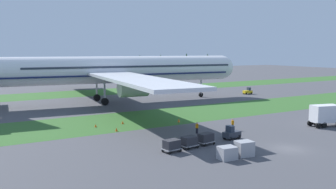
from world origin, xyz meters
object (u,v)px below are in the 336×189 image
object	(u,v)px
ground_crew_marshaller	(197,127)
taxiway_marker_3	(116,129)
ground_crew_loader	(233,124)
cargo_dolly_lead	(206,138)
uld_container_1	(227,153)
baggage_tug	(231,133)
airliner	(109,70)
uld_container_0	(244,149)
taxiway_marker_0	(123,122)
cargo_dolly_third	(172,145)
catering_truck	(330,115)
pushback_tractor	(248,91)
taxiway_marker_1	(96,126)
cargo_dolly_second	(189,141)
taxiway_marker_2	(179,120)

from	to	relation	value
ground_crew_marshaller	taxiway_marker_3	bearing A→B (deg)	-141.14
ground_crew_marshaller	ground_crew_loader	bearing A→B (deg)	70.17
cargo_dolly_lead	uld_container_1	world-z (taller)	cargo_dolly_lead
ground_crew_marshaller	taxiway_marker_3	distance (m)	12.54
cargo_dolly_lead	uld_container_1	bearing A→B (deg)	-22.45
ground_crew_marshaller	baggage_tug	bearing A→B (deg)	9.10
airliner	taxiway_marker_3	size ratio (longest dim) A/B	151.64
uld_container_0	taxiway_marker_0	xyz separation A→B (m)	(-4.96, 24.89, -0.64)
cargo_dolly_third	catering_truck	size ratio (longest dim) A/B	0.32
uld_container_1	ground_crew_loader	bearing A→B (deg)	47.29
ground_crew_loader	pushback_tractor	bearing A→B (deg)	129.78
baggage_tug	taxiway_marker_1	xyz separation A→B (m)	(-14.00, 17.51, -0.56)
baggage_tug	taxiway_marker_0	world-z (taller)	baggage_tug
uld_container_0	cargo_dolly_third	bearing A→B (deg)	138.73
cargo_dolly_second	pushback_tractor	bearing A→B (deg)	123.06
airliner	taxiway_marker_0	world-z (taller)	airliner
cargo_dolly_second	taxiway_marker_0	world-z (taller)	cargo_dolly_second
catering_truck	uld_container_1	world-z (taller)	catering_truck
catering_truck	taxiway_marker_3	distance (m)	35.11
catering_truck	taxiway_marker_2	bearing A→B (deg)	-114.09
uld_container_0	taxiway_marker_0	world-z (taller)	uld_container_0
uld_container_0	taxiway_marker_1	world-z (taller)	uld_container_0
taxiway_marker_0	taxiway_marker_3	size ratio (longest dim) A/B	0.91
airliner	cargo_dolly_lead	xyz separation A→B (m)	(-3.35, -43.71, -7.00)
taxiway_marker_3	ground_crew_loader	bearing A→B (deg)	-26.76
pushback_tractor	taxiway_marker_3	size ratio (longest dim) A/B	4.81
ground_crew_loader	taxiway_marker_0	distance (m)	18.65
uld_container_1	taxiway_marker_1	xyz separation A→B (m)	(-7.22, 24.74, -0.51)
taxiway_marker_0	taxiway_marker_1	xyz separation A→B (m)	(-4.90, -0.22, -0.01)
cargo_dolly_third	ground_crew_loader	size ratio (longest dim) A/B	1.36
taxiway_marker_1	taxiway_marker_3	xyz separation A→B (m)	(1.79, -4.59, 0.03)
baggage_tug	ground_crew_loader	distance (m)	6.25
pushback_tractor	taxiway_marker_1	size ratio (longest dim) A/B	5.44
cargo_dolly_third	ground_crew_loader	world-z (taller)	ground_crew_loader
taxiway_marker_2	cargo_dolly_lead	bearing A→B (deg)	-108.82
catering_truck	pushback_tractor	bearing A→B (deg)	168.52
ground_crew_loader	cargo_dolly_lead	bearing A→B (deg)	-64.71
cargo_dolly_lead	uld_container_0	world-z (taller)	uld_container_0
taxiway_marker_3	ground_crew_marshaller	bearing A→B (deg)	-37.32
baggage_tug	taxiway_marker_0	bearing A→B (deg)	-160.09
ground_crew_loader	uld_container_0	xyz separation A→B (m)	(-8.32, -11.81, -0.05)
uld_container_1	airliner	bearing A→B (deg)	84.16
cargo_dolly_lead	cargo_dolly_third	size ratio (longest dim) A/B	1.00
cargo_dolly_third	taxiway_marker_0	bearing A→B (deg)	167.82
cargo_dolly_lead	uld_container_0	xyz separation A→B (m)	(0.86, -6.53, -0.02)
uld_container_1	taxiway_marker_0	bearing A→B (deg)	95.30
ground_crew_loader	uld_container_0	world-z (taller)	uld_container_0
pushback_tractor	taxiway_marker_0	size ratio (longest dim) A/B	5.30
airliner	cargo_dolly_lead	distance (m)	44.40
cargo_dolly_third	taxiway_marker_3	bearing A→B (deg)	178.60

